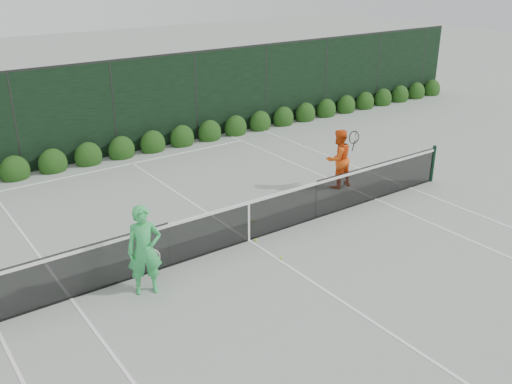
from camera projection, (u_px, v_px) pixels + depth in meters
ground at (249, 241)px, 13.01m from camera, size 80.00×80.00×0.00m
tennis_net at (248, 220)px, 12.79m from camera, size 12.90×0.10×1.07m
player_woman at (145, 250)px, 10.71m from camera, size 0.76×0.62×1.79m
player_man at (338, 159)px, 15.72m from camera, size 0.91×0.65×1.67m
court_lines at (249, 240)px, 13.00m from camera, size 11.03×23.83×0.01m
windscreen_fence at (333, 223)px, 10.39m from camera, size 32.00×21.07×3.06m
hedge_row at (122, 150)px, 18.29m from camera, size 31.66×0.65×0.94m
tennis_balls at (263, 239)px, 13.02m from camera, size 0.64×1.91×0.07m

